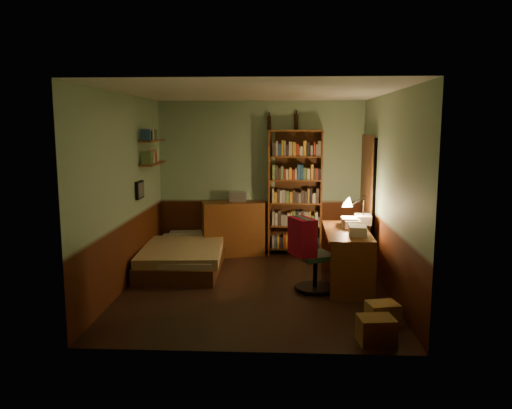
{
  "coord_description": "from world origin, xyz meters",
  "views": [
    {
      "loc": [
        0.32,
        -6.54,
        2.16
      ],
      "look_at": [
        0.0,
        0.25,
        1.1
      ],
      "focal_mm": 35.0,
      "sensor_mm": 36.0,
      "label": 1
    }
  ],
  "objects_px": {
    "cardboard_box_a": "(376,330)",
    "dresser": "(233,228)",
    "mini_stereo": "(238,196)",
    "desk_lamp": "(364,201)",
    "bed": "(185,247)",
    "bookshelf": "(295,193)",
    "desk": "(346,257)",
    "cardboard_box_b": "(383,313)",
    "office_chair": "(316,253)"
  },
  "relations": [
    {
      "from": "desk",
      "to": "cardboard_box_b",
      "type": "bearing_deg",
      "value": -79.22
    },
    {
      "from": "desk",
      "to": "dresser",
      "type": "bearing_deg",
      "value": 138.73
    },
    {
      "from": "dresser",
      "to": "cardboard_box_a",
      "type": "bearing_deg",
      "value": -76.54
    },
    {
      "from": "bed",
      "to": "desk",
      "type": "height_order",
      "value": "desk"
    },
    {
      "from": "bookshelf",
      "to": "desk_lamp",
      "type": "bearing_deg",
      "value": -47.09
    },
    {
      "from": "desk",
      "to": "cardboard_box_a",
      "type": "height_order",
      "value": "desk"
    },
    {
      "from": "bookshelf",
      "to": "office_chair",
      "type": "xyz_separation_m",
      "value": [
        0.21,
        -1.96,
        -0.54
      ]
    },
    {
      "from": "cardboard_box_b",
      "to": "dresser",
      "type": "bearing_deg",
      "value": 123.25
    },
    {
      "from": "cardboard_box_a",
      "to": "bed",
      "type": "bearing_deg",
      "value": 132.43
    },
    {
      "from": "bookshelf",
      "to": "cardboard_box_a",
      "type": "bearing_deg",
      "value": -73.96
    },
    {
      "from": "desk_lamp",
      "to": "dresser",
      "type": "bearing_deg",
      "value": 134.17
    },
    {
      "from": "mini_stereo",
      "to": "cardboard_box_b",
      "type": "distance_m",
      "value": 3.72
    },
    {
      "from": "bed",
      "to": "office_chair",
      "type": "bearing_deg",
      "value": -29.63
    },
    {
      "from": "bookshelf",
      "to": "cardboard_box_a",
      "type": "height_order",
      "value": "bookshelf"
    },
    {
      "from": "cardboard_box_b",
      "to": "desk_lamp",
      "type": "bearing_deg",
      "value": 87.97
    },
    {
      "from": "mini_stereo",
      "to": "cardboard_box_a",
      "type": "relative_size",
      "value": 0.83
    },
    {
      "from": "cardboard_box_a",
      "to": "mini_stereo",
      "type": "bearing_deg",
      "value": 115.24
    },
    {
      "from": "office_chair",
      "to": "bookshelf",
      "type": "bearing_deg",
      "value": 71.27
    },
    {
      "from": "desk_lamp",
      "to": "cardboard_box_a",
      "type": "distance_m",
      "value": 2.56
    },
    {
      "from": "bed",
      "to": "desk",
      "type": "distance_m",
      "value": 2.52
    },
    {
      "from": "bed",
      "to": "bookshelf",
      "type": "height_order",
      "value": "bookshelf"
    },
    {
      "from": "bed",
      "to": "mini_stereo",
      "type": "xyz_separation_m",
      "value": [
        0.75,
        0.92,
        0.68
      ]
    },
    {
      "from": "office_chair",
      "to": "desk_lamp",
      "type": "bearing_deg",
      "value": 20.89
    },
    {
      "from": "cardboard_box_b",
      "to": "mini_stereo",
      "type": "bearing_deg",
      "value": 121.15
    },
    {
      "from": "dresser",
      "to": "desk_lamp",
      "type": "xyz_separation_m",
      "value": [
        2.01,
        -1.12,
        0.65
      ]
    },
    {
      "from": "bed",
      "to": "cardboard_box_b",
      "type": "bearing_deg",
      "value": -40.28
    },
    {
      "from": "mini_stereo",
      "to": "bed",
      "type": "bearing_deg",
      "value": -134.38
    },
    {
      "from": "bed",
      "to": "bookshelf",
      "type": "xyz_separation_m",
      "value": [
        1.74,
        0.88,
        0.74
      ]
    },
    {
      "from": "desk",
      "to": "office_chair",
      "type": "bearing_deg",
      "value": -144.85
    },
    {
      "from": "dresser",
      "to": "desk_lamp",
      "type": "height_order",
      "value": "desk_lamp"
    },
    {
      "from": "bed",
      "to": "dresser",
      "type": "xyz_separation_m",
      "value": [
        0.68,
        0.79,
        0.14
      ]
    },
    {
      "from": "cardboard_box_a",
      "to": "dresser",
      "type": "bearing_deg",
      "value": 117.04
    },
    {
      "from": "desk_lamp",
      "to": "mini_stereo",
      "type": "bearing_deg",
      "value": 130.53
    },
    {
      "from": "bed",
      "to": "desk_lamp",
      "type": "xyz_separation_m",
      "value": [
        2.69,
        -0.32,
        0.79
      ]
    },
    {
      "from": "dresser",
      "to": "desk",
      "type": "distance_m",
      "value": 2.33
    },
    {
      "from": "bed",
      "to": "desk_lamp",
      "type": "bearing_deg",
      "value": -7.54
    },
    {
      "from": "bookshelf",
      "to": "mini_stereo",
      "type": "bearing_deg",
      "value": -177.58
    },
    {
      "from": "bed",
      "to": "desk_lamp",
      "type": "distance_m",
      "value": 2.82
    },
    {
      "from": "dresser",
      "to": "cardboard_box_a",
      "type": "height_order",
      "value": "dresser"
    },
    {
      "from": "office_chair",
      "to": "bed",
      "type": "bearing_deg",
      "value": 126.17
    },
    {
      "from": "bed",
      "to": "desk_lamp",
      "type": "relative_size",
      "value": 3.06
    },
    {
      "from": "office_chair",
      "to": "cardboard_box_b",
      "type": "height_order",
      "value": "office_chair"
    },
    {
      "from": "mini_stereo",
      "to": "desk_lamp",
      "type": "relative_size",
      "value": 0.43
    },
    {
      "from": "mini_stereo",
      "to": "office_chair",
      "type": "distance_m",
      "value": 2.38
    },
    {
      "from": "bed",
      "to": "mini_stereo",
      "type": "relative_size",
      "value": 7.18
    },
    {
      "from": "desk",
      "to": "office_chair",
      "type": "relative_size",
      "value": 1.37
    },
    {
      "from": "mini_stereo",
      "to": "bookshelf",
      "type": "relative_size",
      "value": 0.14
    },
    {
      "from": "desk_lamp",
      "to": "cardboard_box_a",
      "type": "height_order",
      "value": "desk_lamp"
    },
    {
      "from": "desk",
      "to": "desk_lamp",
      "type": "distance_m",
      "value": 0.91
    },
    {
      "from": "cardboard_box_a",
      "to": "desk",
      "type": "bearing_deg",
      "value": 91.82
    }
  ]
}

